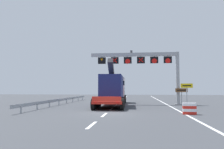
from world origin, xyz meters
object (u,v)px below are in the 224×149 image
object	(u,v)px
overhead_lane_gantry	(144,62)
heavy_haul_truck_red	(114,89)
exit_sign_yellow	(187,89)
crash_barrier_striped	(189,109)
tourist_info_sign_brown	(181,92)

from	to	relation	value
overhead_lane_gantry	heavy_haul_truck_red	xyz separation A→B (m)	(-3.94, -1.32, -3.53)
exit_sign_yellow	crash_barrier_striped	distance (m)	8.63
overhead_lane_gantry	heavy_haul_truck_red	bearing A→B (deg)	-161.47
tourist_info_sign_brown	crash_barrier_striped	size ratio (longest dim) A/B	1.98
heavy_haul_truck_red	tourist_info_sign_brown	size ratio (longest dim) A/B	6.85
heavy_haul_truck_red	tourist_info_sign_brown	bearing A→B (deg)	5.71
overhead_lane_gantry	crash_barrier_striped	bearing A→B (deg)	-74.60
heavy_haul_truck_red	crash_barrier_striped	bearing A→B (deg)	-54.69
overhead_lane_gantry	exit_sign_yellow	size ratio (longest dim) A/B	4.49
overhead_lane_gantry	exit_sign_yellow	world-z (taller)	overhead_lane_gantry
overhead_lane_gantry	tourist_info_sign_brown	bearing A→B (deg)	-5.79
tourist_info_sign_brown	heavy_haul_truck_red	bearing A→B (deg)	-174.29
overhead_lane_gantry	heavy_haul_truck_red	size ratio (longest dim) A/B	0.83
crash_barrier_striped	overhead_lane_gantry	bearing A→B (deg)	105.40
overhead_lane_gantry	tourist_info_sign_brown	size ratio (longest dim) A/B	5.71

